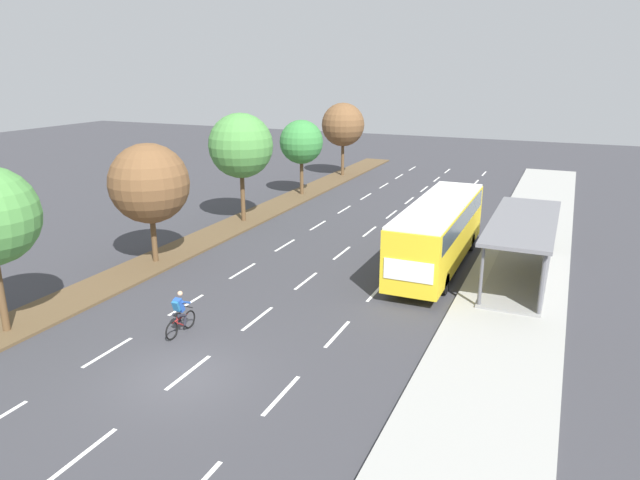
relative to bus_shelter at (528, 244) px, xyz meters
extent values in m
plane|color=#38383D|center=(-9.53, -13.82, -1.87)|extent=(140.00, 140.00, 0.00)
cube|color=brown|center=(-17.83, 6.18, -1.81)|extent=(2.60, 52.00, 0.12)
cube|color=#9E9E99|center=(-0.28, 6.18, -1.79)|extent=(4.50, 52.00, 0.15)
cube|color=white|center=(-13.03, -13.44, -1.86)|extent=(0.14, 2.44, 0.01)
cube|color=white|center=(-13.03, -8.78, -1.86)|extent=(0.14, 2.44, 0.01)
cube|color=white|center=(-13.03, -4.12, -1.86)|extent=(0.14, 2.44, 0.01)
cube|color=white|center=(-13.03, 0.54, -1.86)|extent=(0.14, 2.44, 0.01)
cube|color=white|center=(-13.03, 5.20, -1.86)|extent=(0.14, 2.44, 0.01)
cube|color=white|center=(-13.03, 9.86, -1.86)|extent=(0.14, 2.44, 0.01)
cube|color=white|center=(-13.03, 14.52, -1.86)|extent=(0.14, 2.44, 0.01)
cube|color=white|center=(-13.03, 19.18, -1.86)|extent=(0.14, 2.44, 0.01)
cube|color=white|center=(-13.03, 23.83, -1.86)|extent=(0.14, 2.44, 0.01)
cube|color=white|center=(-13.03, 28.49, -1.86)|extent=(0.14, 2.44, 0.01)
cube|color=white|center=(-9.53, -18.10, -1.86)|extent=(0.14, 2.44, 0.01)
cube|color=white|center=(-9.53, -13.44, -1.86)|extent=(0.14, 2.44, 0.01)
cube|color=white|center=(-9.53, -8.78, -1.86)|extent=(0.14, 2.44, 0.01)
cube|color=white|center=(-9.53, -4.12, -1.86)|extent=(0.14, 2.44, 0.01)
cube|color=white|center=(-9.53, 0.54, -1.86)|extent=(0.14, 2.44, 0.01)
cube|color=white|center=(-9.53, 5.20, -1.86)|extent=(0.14, 2.44, 0.01)
cube|color=white|center=(-9.53, 9.86, -1.86)|extent=(0.14, 2.44, 0.01)
cube|color=white|center=(-9.53, 14.52, -1.86)|extent=(0.14, 2.44, 0.01)
cube|color=white|center=(-9.53, 19.18, -1.86)|extent=(0.14, 2.44, 0.01)
cube|color=white|center=(-9.53, 23.83, -1.86)|extent=(0.14, 2.44, 0.01)
cube|color=white|center=(-9.53, 28.49, -1.86)|extent=(0.14, 2.44, 0.01)
cube|color=white|center=(-6.03, -13.44, -1.86)|extent=(0.14, 2.44, 0.01)
cube|color=white|center=(-6.03, -8.78, -1.86)|extent=(0.14, 2.44, 0.01)
cube|color=white|center=(-6.03, -4.12, -1.86)|extent=(0.14, 2.44, 0.01)
cube|color=white|center=(-6.03, 0.54, -1.86)|extent=(0.14, 2.44, 0.01)
cube|color=white|center=(-6.03, 5.20, -1.86)|extent=(0.14, 2.44, 0.01)
cube|color=white|center=(-6.03, 9.86, -1.86)|extent=(0.14, 2.44, 0.01)
cube|color=white|center=(-6.03, 14.52, -1.86)|extent=(0.14, 2.44, 0.01)
cube|color=white|center=(-6.03, 19.18, -1.86)|extent=(0.14, 2.44, 0.01)
cube|color=white|center=(-6.03, 23.83, -1.86)|extent=(0.14, 2.44, 0.01)
cube|color=white|center=(-6.03, 28.49, -1.86)|extent=(0.14, 2.44, 0.01)
cube|color=gray|center=(-0.28, 0.00, -1.67)|extent=(2.60, 9.01, 0.10)
cylinder|color=#56565B|center=(-1.46, -4.25, -0.32)|extent=(0.16, 0.16, 2.60)
cylinder|color=#56565B|center=(-1.46, 4.25, -0.32)|extent=(0.16, 0.16, 2.60)
cylinder|color=#56565B|center=(0.90, -4.25, -0.32)|extent=(0.16, 0.16, 2.60)
cylinder|color=#56565B|center=(0.90, 4.25, -0.32)|extent=(0.16, 0.16, 2.60)
cube|color=gray|center=(0.96, 0.00, -0.32)|extent=(0.10, 8.56, 2.34)
cube|color=slate|center=(-0.28, 0.00, 1.06)|extent=(2.90, 9.41, 0.16)
cube|color=yellow|center=(-4.28, 0.34, -0.02)|extent=(2.50, 11.20, 2.80)
cube|color=#2D3D4C|center=(-4.28, 0.34, 0.83)|extent=(2.54, 10.30, 0.90)
cube|color=silver|center=(-4.28, 0.34, 1.44)|extent=(2.45, 10.98, 0.12)
cube|color=#2D3D4C|center=(-4.28, 5.96, 0.33)|extent=(2.25, 0.06, 1.54)
cube|color=white|center=(-4.28, -5.28, -0.22)|extent=(2.12, 0.04, 0.90)
cylinder|color=black|center=(-5.38, 3.82, -1.37)|extent=(0.30, 1.00, 1.00)
cylinder|color=black|center=(-3.18, 3.82, -1.37)|extent=(0.30, 1.00, 1.00)
cylinder|color=black|center=(-5.38, -3.13, -1.37)|extent=(0.30, 1.00, 1.00)
cylinder|color=black|center=(-3.18, -3.13, -1.37)|extent=(0.30, 1.00, 1.00)
torus|color=black|center=(-11.53, -10.59, -1.51)|extent=(0.06, 0.72, 0.72)
torus|color=black|center=(-11.53, -11.69, -1.51)|extent=(0.06, 0.72, 0.72)
cylinder|color=maroon|center=(-11.53, -11.14, -1.23)|extent=(0.05, 0.94, 0.05)
cylinder|color=maroon|center=(-11.53, -11.24, -1.41)|extent=(0.05, 0.57, 0.42)
cylinder|color=maroon|center=(-11.53, -11.34, -1.21)|extent=(0.04, 0.04, 0.40)
cube|color=black|center=(-11.53, -11.34, -1.01)|extent=(0.12, 0.24, 0.06)
cylinder|color=black|center=(-11.53, -10.64, -0.96)|extent=(0.46, 0.04, 0.04)
cube|color=#234CA8|center=(-11.53, -11.16, -0.68)|extent=(0.30, 0.36, 0.59)
cube|color=#23669E|center=(-11.53, -11.32, -0.66)|extent=(0.26, 0.26, 0.42)
sphere|color=tan|center=(-11.53, -11.04, -0.26)|extent=(0.20, 0.20, 0.20)
cylinder|color=#23232D|center=(-11.65, -11.19, -1.08)|extent=(0.12, 0.42, 0.25)
cylinder|color=#23232D|center=(-11.65, -11.02, -1.34)|extent=(0.10, 0.17, 0.41)
cylinder|color=#23232D|center=(-11.41, -11.19, -1.08)|extent=(0.12, 0.42, 0.25)
cylinder|color=#23232D|center=(-11.41, -11.02, -1.34)|extent=(0.10, 0.17, 0.41)
cylinder|color=#234CA8|center=(-11.70, -10.94, -0.63)|extent=(0.09, 0.47, 0.28)
cylinder|color=#234CA8|center=(-11.36, -10.94, -0.63)|extent=(0.09, 0.47, 0.28)
cylinder|color=brown|center=(-17.71, -13.77, -0.18)|extent=(0.28, 0.28, 3.13)
cylinder|color=brown|center=(-17.79, -4.88, -0.46)|extent=(0.28, 0.28, 2.58)
sphere|color=brown|center=(-17.79, -4.88, 2.34)|extent=(4.01, 4.01, 4.01)
cylinder|color=brown|center=(-17.83, 4.01, -0.07)|extent=(0.28, 0.28, 3.35)
sphere|color=#4C8E42|center=(-17.83, 4.01, 3.13)|extent=(4.09, 4.09, 4.09)
cylinder|color=brown|center=(-17.83, 12.91, -0.34)|extent=(0.28, 0.28, 2.82)
sphere|color=#38843D|center=(-17.83, 12.91, 2.33)|extent=(3.36, 3.36, 3.36)
cylinder|color=brown|center=(-17.88, 21.80, -0.17)|extent=(0.28, 0.28, 3.15)
sphere|color=brown|center=(-17.88, 21.80, 2.86)|extent=(3.88, 3.88, 3.88)
camera|label=1|loc=(1.39, -27.39, 7.98)|focal=32.32mm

